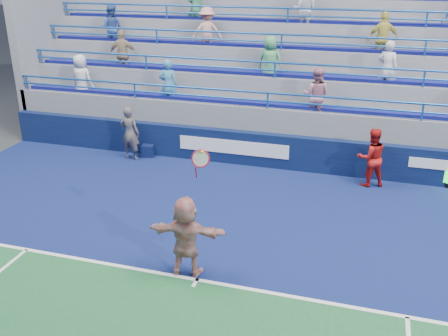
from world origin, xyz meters
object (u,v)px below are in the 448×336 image
(line_judge, at_px, (130,133))
(tennis_player, at_px, (186,236))
(ball_girl, at_px, (371,158))
(judge_chair, at_px, (148,149))

(line_judge, bearing_deg, tennis_player, 128.03)
(line_judge, relative_size, ball_girl, 1.03)
(judge_chair, distance_m, ball_girl, 7.22)
(ball_girl, bearing_deg, line_judge, -21.89)
(judge_chair, height_order, ball_girl, ball_girl)
(tennis_player, distance_m, line_judge, 7.00)
(judge_chair, relative_size, ball_girl, 0.42)
(judge_chair, distance_m, line_judge, 0.88)
(tennis_player, bearing_deg, judge_chair, 121.02)
(judge_chair, bearing_deg, ball_girl, -2.83)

